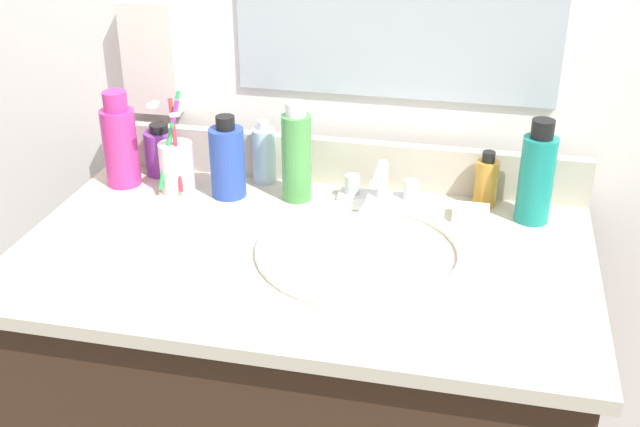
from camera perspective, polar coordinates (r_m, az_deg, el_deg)
name	(u,v)px	position (r m, az deg, el deg)	size (l,w,h in m)	color
countertop	(303,255)	(1.33, -1.26, -3.01)	(0.96, 0.58, 0.02)	beige
backsplash	(336,161)	(1.55, 1.17, 3.79)	(0.96, 0.02, 0.09)	beige
back_wall	(341,225)	(1.68, 1.54, -0.81)	(2.06, 0.04, 1.30)	white
hand_towel	(151,58)	(1.62, -12.06, 10.85)	(0.11, 0.04, 0.22)	silver
sink_basin	(362,268)	(1.33, 3.04, -3.95)	(0.36, 0.36, 0.11)	white
faucet	(381,189)	(1.47, 4.40, 1.76)	(0.16, 0.10, 0.08)	silver
bottle_oil_amber	(486,182)	(1.49, 11.85, 2.25)	(0.04, 0.04, 0.11)	gold
bottle_cream_purple	(161,151)	(1.62, -11.35, 4.39)	(0.06, 0.06, 0.10)	#7A3899
bottle_soap_pink	(120,143)	(1.57, -14.17, 4.93)	(0.07, 0.07, 0.19)	#D8338C
bottle_shampoo_blue	(227,161)	(1.49, -6.67, 3.79)	(0.07, 0.07, 0.16)	#2D4CB2
bottle_toner_green	(296,155)	(1.46, -1.70, 4.23)	(0.05, 0.05, 0.19)	#4C9E4C
bottle_mouthwash_teal	(537,176)	(1.43, 15.29, 2.62)	(0.06, 0.06, 0.19)	teal
bottle_gel_clear	(264,154)	(1.55, -4.02, 4.25)	(0.05, 0.05, 0.13)	silver
cup_white_ceramic	(176,165)	(1.53, -10.28, 3.47)	(0.07, 0.08, 0.20)	white
soap_bar	(471,213)	(1.44, 10.77, 0.03)	(0.06, 0.04, 0.02)	white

